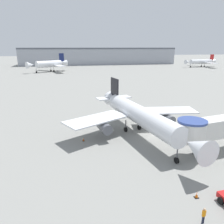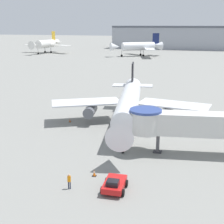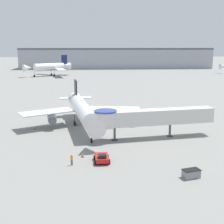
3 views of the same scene
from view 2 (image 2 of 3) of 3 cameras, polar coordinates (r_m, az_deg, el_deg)
The scene contains 11 objects.
ground_plane at distance 50.25m, azimuth 5.25°, elevation -3.07°, with size 800.00×800.00×0.00m, color gray.
main_airplane at distance 50.56m, azimuth 3.08°, elevation 1.63°, with size 26.78×30.62×9.02m.
jet_bridge at distance 40.89m, azimuth 17.51°, elevation -2.18°, with size 23.15×6.55×5.76m.
pushback_tug_red at distance 32.09m, azimuth 0.43°, elevation -13.09°, with size 2.48×3.54×1.47m.
traffic_cone_starboard_wing at distance 50.27m, azimuth 14.81°, elevation -3.14°, with size 0.42×0.42×0.70m.
traffic_cone_near_nose at distance 35.04m, azimuth -3.27°, elevation -11.09°, with size 0.45×0.45×0.74m.
traffic_cone_port_wing at distance 53.84m, azimuth -7.70°, elevation -1.53°, with size 0.37×0.37×0.62m.
ground_crew_marshaller at distance 32.52m, azimuth -7.84°, elevation -12.27°, with size 0.35×0.24×1.66m.
background_jet_gold_tail at distance 186.64m, azimuth -11.96°, elevation 12.09°, with size 30.43×26.79×12.10m.
background_jet_navy_tail at distance 166.07m, azimuth 4.97°, elevation 11.89°, with size 26.12×28.40×11.64m.
terminal_building at distance 222.20m, azimuth 19.22°, elevation 12.71°, with size 141.18×25.95×15.11m.
Camera 2 is at (8.67, -46.78, 16.17)m, focal length 50.00 mm.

